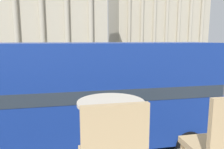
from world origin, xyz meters
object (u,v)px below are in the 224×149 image
(car_white, at_px, (53,75))
(pedestrian_black, at_px, (175,85))
(car_navy, at_px, (74,67))
(cafe_chair_1, at_px, (223,146))
(double_decker_bus, at_px, (79,94))
(cafe_dining_table, at_px, (111,122))
(pedestrian_grey, at_px, (70,64))
(plaza_building_right, at_px, (156,17))
(traffic_light_mid, at_px, (119,59))
(pedestrian_yellow, at_px, (46,92))
(plaza_building_left, at_px, (24,12))

(car_white, xyz_separation_m, pedestrian_black, (9.84, -8.37, 0.26))
(car_navy, relative_size, pedestrian_black, 2.52)
(cafe_chair_1, distance_m, pedestrian_black, 16.14)
(double_decker_bus, distance_m, car_white, 15.77)
(car_navy, bearing_deg, double_decker_bus, -67.86)
(car_navy, height_order, car_white, same)
(cafe_dining_table, height_order, pedestrian_grey, cafe_dining_table)
(plaza_building_right, height_order, car_white, plaza_building_right)
(cafe_chair_1, bearing_deg, traffic_light_mid, 72.46)
(plaza_building_right, bearing_deg, pedestrian_grey, -130.86)
(traffic_light_mid, distance_m, car_white, 7.72)
(traffic_light_mid, height_order, pedestrian_yellow, traffic_light_mid)
(pedestrian_grey, bearing_deg, car_white, 48.42)
(plaza_building_left, relative_size, pedestrian_black, 19.02)
(car_navy, distance_m, pedestrian_black, 17.07)
(pedestrian_grey, relative_size, pedestrian_yellow, 1.06)
(cafe_chair_1, height_order, pedestrian_black, cafe_chair_1)
(cafe_dining_table, xyz_separation_m, car_navy, (0.48, 29.01, -3.12))
(cafe_chair_1, bearing_deg, pedestrian_black, 56.91)
(traffic_light_mid, bearing_deg, pedestrian_yellow, -145.29)
(cafe_dining_table, bearing_deg, plaza_building_right, 67.04)
(plaza_building_right, xyz_separation_m, pedestrian_grey, (-25.34, -29.29, -10.03))
(plaza_building_right, xyz_separation_m, car_white, (-27.26, -37.70, -10.30))
(cafe_dining_table, height_order, cafe_chair_1, cafe_chair_1)
(plaza_building_left, height_order, pedestrian_grey, plaza_building_left)
(plaza_building_right, bearing_deg, cafe_dining_table, -112.96)
(double_decker_bus, distance_m, pedestrian_grey, 24.00)
(cafe_chair_1, height_order, car_white, cafe_chair_1)
(plaza_building_right, xyz_separation_m, pedestrian_yellow, (-27.24, -45.95, -10.09))
(cafe_chair_1, distance_m, pedestrian_yellow, 14.83)
(cafe_chair_1, xyz_separation_m, pedestrian_black, (7.16, 14.18, -2.85))
(pedestrian_yellow, bearing_deg, pedestrian_black, 79.23)
(plaza_building_left, relative_size, car_white, 7.54)
(car_navy, bearing_deg, pedestrian_yellow, -75.75)
(pedestrian_black, bearing_deg, pedestrian_grey, 26.06)
(double_decker_bus, bearing_deg, cafe_dining_table, -90.67)
(cafe_chair_1, bearing_deg, cafe_dining_table, 135.34)
(cafe_chair_1, distance_m, pedestrian_grey, 31.09)
(cafe_chair_1, height_order, car_navy, cafe_chair_1)
(plaza_building_left, height_order, pedestrian_yellow, plaza_building_left)
(plaza_building_right, bearing_deg, car_navy, -128.96)
(cafe_chair_1, bearing_deg, double_decker_bus, 89.21)
(cafe_dining_table, height_order, car_white, cafe_dining_table)
(cafe_chair_1, relative_size, car_navy, 0.22)
(cafe_chair_1, bearing_deg, plaza_building_left, 95.11)
(car_white, relative_size, pedestrian_yellow, 2.65)
(plaza_building_right, relative_size, car_white, 6.20)
(pedestrian_black, bearing_deg, cafe_dining_table, 150.77)
(double_decker_bus, distance_m, car_navy, 22.64)
(traffic_light_mid, relative_size, pedestrian_yellow, 2.63)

